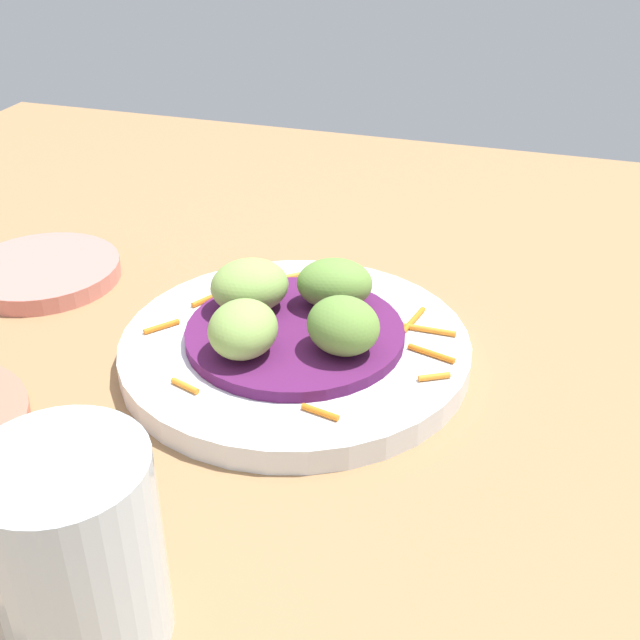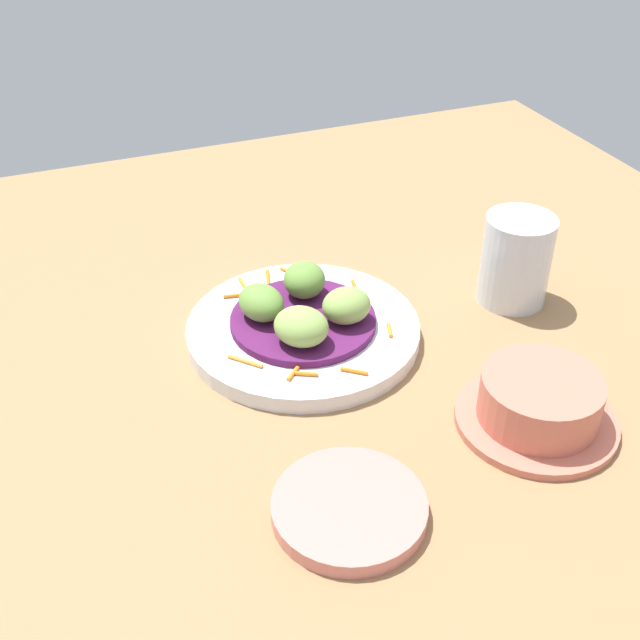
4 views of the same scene
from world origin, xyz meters
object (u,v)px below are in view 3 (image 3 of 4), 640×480
object	(u,v)px
guac_scoop_left	(305,254)
water_glass	(1,131)
main_plate	(342,254)
side_plate_small	(596,184)
guac_scoop_right	(335,193)
guac_scoop_center	(388,247)

from	to	relation	value
guac_scoop_left	water_glass	distance (cm)	35.65
main_plate	guac_scoop_left	distance (cm)	5.66
main_plate	side_plate_small	world-z (taller)	main_plate
guac_scoop_right	guac_scoop_center	bearing A→B (deg)	-92.70
main_plate	guac_scoop_center	xyz separation A→B (cm)	(2.04, -3.96, 3.04)
water_glass	guac_scoop_left	bearing A→B (deg)	-68.66
guac_scoop_right	water_glass	xyz separation A→B (cm)	(-19.83, 29.66, -0.54)
guac_scoop_center	guac_scoop_right	xyz separation A→B (cm)	(0.36, 7.71, 0.75)
side_plate_small	main_plate	bearing A→B (deg)	158.30
guac_scoop_center	side_plate_small	size ratio (longest dim) A/B	0.33
main_plate	guac_scoop_right	world-z (taller)	guac_scoop_right
main_plate	guac_scoop_right	bearing A→B (deg)	57.30
guac_scoop_right	water_glass	distance (cm)	35.68
guac_scoop_center	guac_scoop_left	bearing A→B (deg)	147.30
main_plate	side_plate_small	size ratio (longest dim) A/B	1.55
guac_scoop_center	guac_scoop_right	world-z (taller)	guac_scoop_right
main_plate	side_plate_small	xyz separation A→B (cm)	(25.93, -10.32, -0.14)
guac_scoop_right	water_glass	bearing A→B (deg)	123.76
guac_scoop_left	water_glass	world-z (taller)	water_glass
guac_scoop_right	main_plate	bearing A→B (deg)	-122.70
water_glass	side_plate_small	bearing A→B (deg)	-45.25
guac_scoop_left	water_glass	xyz separation A→B (cm)	(-12.97, 33.20, -0.24)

